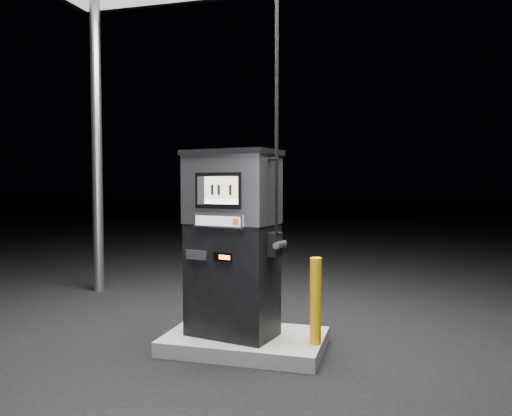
# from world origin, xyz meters

# --- Properties ---
(ground) EXTENTS (80.00, 80.00, 0.00)m
(ground) POSITION_xyz_m (0.00, 0.00, 0.00)
(ground) COLOR black
(ground) RESTS_ON ground
(pump_island) EXTENTS (1.60, 1.00, 0.15)m
(pump_island) POSITION_xyz_m (0.00, 0.00, 0.07)
(pump_island) COLOR slate
(pump_island) RESTS_ON ground
(fuel_dispenser) EXTENTS (1.08, 0.74, 3.90)m
(fuel_dispenser) POSITION_xyz_m (-0.12, -0.06, 1.12)
(fuel_dispenser) COLOR black
(fuel_dispenser) RESTS_ON pump_island
(bollard_left) EXTENTS (0.13, 0.13, 0.80)m
(bollard_left) POSITION_xyz_m (-0.60, -0.06, 0.55)
(bollard_left) COLOR orange
(bollard_left) RESTS_ON pump_island
(bollard_right) EXTENTS (0.11, 0.11, 0.84)m
(bollard_right) POSITION_xyz_m (0.74, -0.10, 0.57)
(bollard_right) COLOR orange
(bollard_right) RESTS_ON pump_island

